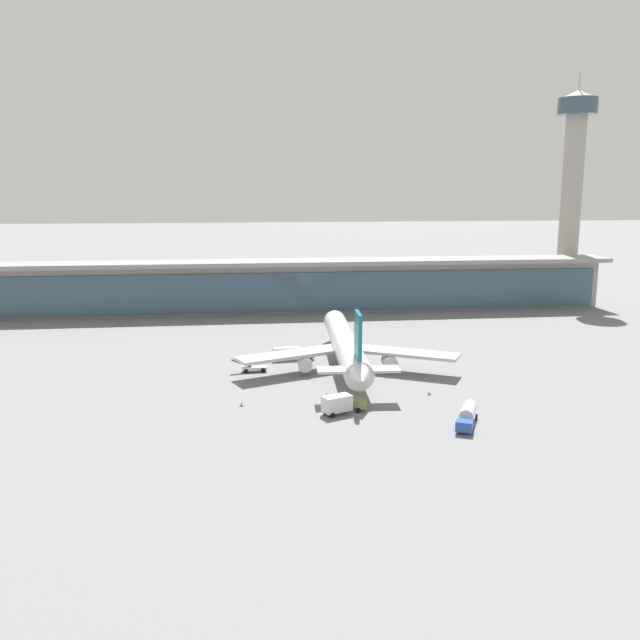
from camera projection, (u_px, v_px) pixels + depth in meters
The scene contains 11 objects.
ground_plane at pixel (331, 372), 131.13m from camera, with size 1200.00×1200.00×0.00m, color slate.
airliner_on_stand at pixel (346, 345), 132.96m from camera, with size 43.63×56.81×15.12m.
service_truck_near_nose_olive at pixel (291, 352), 140.24m from camera, with size 8.81×3.44×2.95m.
service_truck_under_wing_blue at pixel (467, 414), 101.43m from camera, with size 5.75×8.73×2.95m.
service_truck_mid_apron_olive at pixel (341, 404), 106.64m from camera, with size 7.62×4.98×3.10m.
service_truck_by_tail_white at pixel (253, 368), 131.22m from camera, with size 6.86×2.14×2.70m.
terminal_building at pixel (300, 285), 194.74m from camera, with size 183.60×12.80×15.20m.
control_tower at pixel (573, 179), 211.32m from camera, with size 12.00×12.00×70.31m.
safety_cone_alpha at pixel (241, 404), 110.65m from camera, with size 0.62×0.62×0.70m.
safety_cone_bravo at pixel (429, 393), 116.74m from camera, with size 0.62×0.62×0.70m.
safety_cone_charlie at pixel (327, 395), 115.81m from camera, with size 0.62×0.62×0.70m.
Camera 1 is at (-17.45, -125.51, 35.33)m, focal length 37.58 mm.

